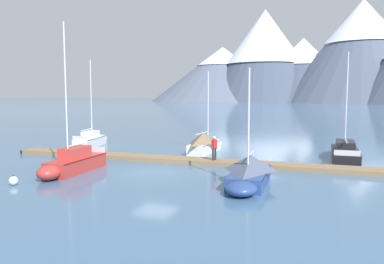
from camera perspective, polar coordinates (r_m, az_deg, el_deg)
The scene contains 13 objects.
ground_plane at distance 24.28m, azimuth -5.49°, elevation -6.02°, with size 700.00×700.00×0.00m, color #426689.
mountain_west_summit at distance 257.28m, azimuth 4.56°, elevation 8.70°, with size 93.79×93.79×35.49m.
mountain_central_massif at distance 248.41m, azimuth 10.79°, elevation 11.59°, with size 77.69×77.69×56.97m.
mountain_shoulder_ridge at distance 246.09m, azimuth 16.20°, elevation 9.07°, with size 72.13×72.13×38.61m.
mountain_east_summit at distance 239.13m, azimuth 24.00°, elevation 11.28°, with size 90.88×90.88×57.41m.
dock at distance 27.78m, azimuth -1.59°, elevation -4.19°, with size 27.84×3.38×0.30m.
sailboat_nearest_berth at distance 37.60m, azimuth -14.66°, elevation -1.11°, with size 2.69×5.88×8.09m.
sailboat_second_berth at distance 25.08m, azimuth -17.46°, elevation -4.42°, with size 2.00×5.97×9.19m.
sailboat_mid_dock_port at distance 32.22m, azimuth 2.08°, elevation -1.64°, with size 1.67×6.13×6.79m.
sailboat_mid_dock_starboard at distance 21.04m, azimuth 8.53°, elevation -5.90°, with size 2.43×5.93×6.28m.
sailboat_far_berth at distance 31.20m, azimuth 21.81°, elevation -2.75°, with size 2.20×7.58×8.04m.
person_on_dock at distance 26.70m, azimuth 3.34°, elevation -2.18°, with size 0.34×0.56×1.69m.
mooring_buoy_channel_marker at distance 22.95m, azimuth -25.09°, elevation -6.61°, with size 0.49×0.49×0.57m.
Camera 1 is at (11.24, -20.95, 4.94)m, focal length 35.74 mm.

